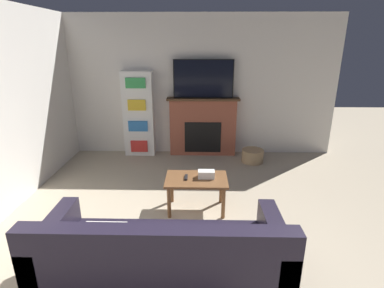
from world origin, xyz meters
name	(u,v)px	position (x,y,z in m)	size (l,w,h in m)	color
wall_back	(190,87)	(0.00, 4.42, 1.35)	(5.70, 0.06, 2.70)	silver
fireplace	(203,126)	(0.25, 4.28, 0.58)	(1.41, 0.28, 1.16)	brown
tv	(203,79)	(0.25, 4.26, 1.52)	(1.14, 0.03, 0.72)	black
couch	(163,263)	(-0.15, 0.71, 0.29)	(2.16, 0.91, 0.88)	black
coffee_table	(196,183)	(0.15, 2.12, 0.40)	(0.82, 0.53, 0.47)	brown
tissue_box	(206,174)	(0.28, 2.14, 0.52)	(0.22, 0.12, 0.10)	white
remote_control	(186,177)	(0.01, 2.12, 0.48)	(0.04, 0.15, 0.02)	black
bookshelf	(139,114)	(-1.02, 4.26, 0.83)	(0.59, 0.29, 1.67)	white
storage_basket	(253,156)	(1.21, 3.87, 0.12)	(0.41, 0.41, 0.24)	tan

